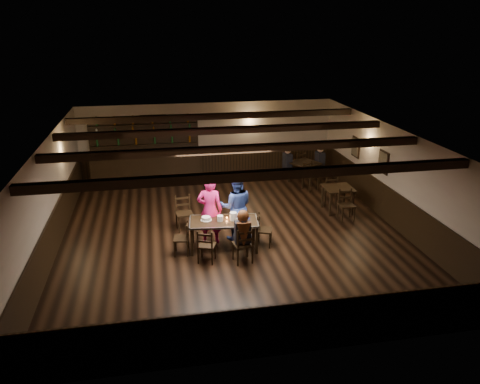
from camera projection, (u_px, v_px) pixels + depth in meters
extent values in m
plane|color=black|center=(232.00, 233.00, 12.63)|extent=(10.00, 10.00, 0.00)
cube|color=beige|center=(208.00, 140.00, 16.77)|extent=(9.00, 0.02, 2.70)
cube|color=beige|center=(285.00, 287.00, 7.55)|extent=(9.00, 0.02, 2.70)
cube|color=beige|center=(50.00, 197.00, 11.38)|extent=(0.02, 10.00, 2.70)
cube|color=beige|center=(392.00, 176.00, 12.95)|extent=(0.02, 10.00, 2.70)
cube|color=silver|center=(232.00, 135.00, 11.70)|extent=(9.00, 10.00, 0.02)
cube|color=black|center=(209.00, 163.00, 17.04)|extent=(9.00, 0.04, 1.00)
cube|color=black|center=(283.00, 329.00, 7.87)|extent=(9.00, 0.04, 1.00)
cube|color=black|center=(56.00, 229.00, 11.67)|extent=(0.04, 10.00, 1.00)
cube|color=black|center=(388.00, 204.00, 13.23)|extent=(0.04, 10.00, 1.00)
cube|color=black|center=(154.00, 129.00, 16.24)|extent=(0.90, 0.03, 1.00)
cube|color=black|center=(154.00, 129.00, 16.22)|extent=(0.80, 0.02, 0.90)
cube|color=black|center=(384.00, 162.00, 13.32)|extent=(0.03, 0.55, 0.65)
cube|color=#72664C|center=(383.00, 162.00, 13.31)|extent=(0.02, 0.45, 0.55)
cube|color=black|center=(356.00, 147.00, 15.09)|extent=(0.03, 0.55, 0.65)
cube|color=#72664C|center=(355.00, 147.00, 15.08)|extent=(0.02, 0.45, 0.55)
cube|color=black|center=(258.00, 175.00, 8.96)|extent=(8.90, 0.18, 0.18)
cube|color=black|center=(239.00, 149.00, 10.81)|extent=(8.90, 0.18, 0.18)
cube|color=black|center=(226.00, 130.00, 12.65)|extent=(8.90, 0.18, 0.18)
cube|color=black|center=(215.00, 116.00, 14.50)|extent=(8.90, 0.18, 0.18)
cube|color=black|center=(192.00, 243.00, 11.27)|extent=(0.07, 0.07, 0.71)
cube|color=black|center=(193.00, 230.00, 11.95)|extent=(0.07, 0.07, 0.71)
cube|color=black|center=(257.00, 241.00, 11.38)|extent=(0.07, 0.07, 0.71)
cube|color=black|center=(254.00, 228.00, 12.06)|extent=(0.07, 0.07, 0.71)
cube|color=black|center=(224.00, 221.00, 11.54)|extent=(1.78, 1.03, 0.04)
cube|color=#A5A8AD|center=(223.00, 215.00, 11.92)|extent=(1.68, 0.22, 0.05)
cube|color=#A5A8AD|center=(224.00, 228.00, 11.16)|extent=(1.68, 0.22, 0.05)
cube|color=#A5A8AD|center=(257.00, 220.00, 11.60)|extent=(0.13, 0.84, 0.05)
cube|color=#A5A8AD|center=(190.00, 222.00, 11.48)|extent=(0.13, 0.84, 0.05)
cube|color=black|center=(215.00, 251.00, 11.19)|extent=(0.04, 0.04, 0.40)
cube|color=black|center=(212.00, 257.00, 10.90)|extent=(0.04, 0.04, 0.40)
cube|color=black|center=(202.00, 250.00, 11.25)|extent=(0.04, 0.04, 0.40)
cube|color=black|center=(198.00, 256.00, 10.96)|extent=(0.04, 0.04, 0.40)
cube|color=black|center=(207.00, 245.00, 11.00)|extent=(0.50, 0.49, 0.04)
cube|color=black|center=(205.00, 240.00, 10.78)|extent=(0.38, 0.17, 0.42)
cube|color=black|center=(205.00, 242.00, 10.79)|extent=(0.32, 0.14, 0.05)
cube|color=black|center=(205.00, 235.00, 10.74)|extent=(0.32, 0.14, 0.05)
cube|color=black|center=(247.00, 249.00, 11.26)|extent=(0.04, 0.04, 0.44)
cube|color=black|center=(252.00, 255.00, 10.96)|extent=(0.04, 0.04, 0.44)
cube|color=black|center=(233.00, 251.00, 11.15)|extent=(0.04, 0.04, 0.44)
cube|color=black|center=(238.00, 258.00, 10.84)|extent=(0.04, 0.04, 0.44)
cube|color=black|center=(243.00, 244.00, 10.97)|extent=(0.48, 0.47, 0.04)
cube|color=black|center=(245.00, 238.00, 10.74)|extent=(0.43, 0.10, 0.46)
cube|color=black|center=(245.00, 240.00, 10.76)|extent=(0.36, 0.08, 0.05)
cube|color=black|center=(245.00, 233.00, 10.69)|extent=(0.36, 0.08, 0.05)
cube|color=black|center=(176.00, 244.00, 11.58)|extent=(0.04, 0.04, 0.39)
cube|color=black|center=(188.00, 243.00, 11.59)|extent=(0.04, 0.04, 0.39)
cube|color=black|center=(175.00, 250.00, 11.27)|extent=(0.04, 0.04, 0.39)
cube|color=black|center=(188.00, 249.00, 11.28)|extent=(0.04, 0.04, 0.39)
cube|color=black|center=(181.00, 239.00, 11.36)|extent=(0.42, 0.43, 0.04)
cube|color=black|center=(187.00, 231.00, 11.29)|extent=(0.09, 0.38, 0.41)
cube|color=black|center=(187.00, 232.00, 11.31)|extent=(0.07, 0.33, 0.05)
cube|color=black|center=(187.00, 226.00, 11.25)|extent=(0.07, 0.33, 0.05)
cube|color=black|center=(270.00, 241.00, 11.70)|extent=(0.04, 0.04, 0.40)
cube|color=black|center=(257.00, 240.00, 11.75)|extent=(0.04, 0.04, 0.40)
cube|color=black|center=(271.00, 235.00, 12.01)|extent=(0.04, 0.04, 0.40)
cube|color=black|center=(259.00, 235.00, 12.06)|extent=(0.04, 0.04, 0.40)
cube|color=black|center=(264.00, 230.00, 11.80)|extent=(0.48, 0.49, 0.04)
cube|color=black|center=(258.00, 222.00, 11.76)|extent=(0.16, 0.38, 0.42)
cube|color=black|center=(258.00, 224.00, 11.77)|extent=(0.14, 0.32, 0.05)
cube|color=black|center=(258.00, 218.00, 11.71)|extent=(0.14, 0.32, 0.05)
cube|color=black|center=(179.00, 225.00, 12.53)|extent=(0.04, 0.04, 0.45)
cube|color=black|center=(177.00, 220.00, 12.85)|extent=(0.04, 0.04, 0.45)
cube|color=black|center=(193.00, 224.00, 12.64)|extent=(0.04, 0.04, 0.45)
cube|color=black|center=(190.00, 219.00, 12.96)|extent=(0.04, 0.04, 0.45)
cube|color=black|center=(184.00, 214.00, 12.66)|extent=(0.49, 0.47, 0.04)
cube|color=black|center=(183.00, 203.00, 12.74)|extent=(0.44, 0.09, 0.48)
cube|color=black|center=(183.00, 205.00, 12.75)|extent=(0.38, 0.07, 0.05)
cube|color=black|center=(182.00, 198.00, 12.69)|extent=(0.38, 0.07, 0.05)
imported|color=#F8279A|center=(210.00, 210.00, 11.82)|extent=(0.72, 0.55, 1.76)
imported|color=navy|center=(236.00, 207.00, 12.00)|extent=(0.95, 0.78, 1.80)
cube|color=black|center=(242.00, 239.00, 11.07)|extent=(0.35, 0.35, 0.14)
cube|color=black|center=(243.00, 232.00, 10.86)|extent=(0.37, 0.22, 0.52)
cylinder|color=black|center=(243.00, 222.00, 10.78)|extent=(0.11, 0.37, 0.37)
sphere|color=#D8A384|center=(243.00, 216.00, 10.72)|extent=(0.23, 0.23, 0.23)
sphere|color=#3D200E|center=(243.00, 216.00, 10.69)|extent=(0.28, 0.28, 0.28)
cone|color=#3D200E|center=(244.00, 235.00, 10.74)|extent=(0.22, 0.22, 0.65)
cylinder|color=white|center=(206.00, 220.00, 11.55)|extent=(0.28, 0.28, 0.01)
cylinder|color=white|center=(206.00, 218.00, 11.54)|extent=(0.22, 0.22, 0.07)
cylinder|color=silver|center=(206.00, 219.00, 11.55)|extent=(0.24, 0.24, 0.04)
cylinder|color=white|center=(220.00, 218.00, 11.49)|extent=(0.15, 0.15, 0.14)
cylinder|color=white|center=(233.00, 216.00, 11.53)|extent=(0.17, 0.17, 0.20)
cylinder|color=#A5A8AD|center=(227.00, 218.00, 11.62)|extent=(0.05, 0.05, 0.03)
sphere|color=orange|center=(227.00, 217.00, 11.61)|extent=(0.03, 0.03, 0.03)
cylinder|color=silver|center=(237.00, 220.00, 11.47)|extent=(0.03, 0.03, 0.08)
cylinder|color=#A5A8AD|center=(242.00, 219.00, 11.47)|extent=(0.04, 0.04, 0.10)
cylinder|color=silver|center=(237.00, 216.00, 11.68)|extent=(0.07, 0.07, 0.11)
cube|color=maroon|center=(244.00, 222.00, 11.47)|extent=(0.31, 0.26, 0.00)
cube|color=#0E1349|center=(243.00, 218.00, 11.66)|extent=(0.38, 0.35, 0.00)
cube|color=black|center=(146.00, 168.00, 16.33)|extent=(3.73, 0.60, 1.10)
cube|color=black|center=(145.00, 152.00, 16.14)|extent=(3.93, 0.70, 0.05)
cube|color=black|center=(145.00, 151.00, 16.39)|extent=(3.73, 0.10, 2.20)
cube|color=black|center=(145.00, 145.00, 16.21)|extent=(3.63, 0.22, 0.03)
cube|color=black|center=(144.00, 135.00, 16.09)|extent=(3.63, 0.22, 0.03)
cube|color=black|center=(143.00, 125.00, 15.97)|extent=(3.63, 0.22, 0.03)
cube|color=black|center=(338.00, 188.00, 13.83)|extent=(0.86, 0.86, 0.04)
cube|color=black|center=(330.00, 205.00, 13.59)|extent=(0.05, 0.05, 0.71)
cube|color=black|center=(323.00, 197.00, 14.23)|extent=(0.05, 0.05, 0.71)
cube|color=black|center=(353.00, 203.00, 13.69)|extent=(0.05, 0.05, 0.71)
cube|color=black|center=(344.00, 195.00, 14.33)|extent=(0.05, 0.05, 0.71)
cube|color=black|center=(304.00, 163.00, 16.28)|extent=(1.18, 1.18, 0.04)
cube|color=black|center=(303.00, 178.00, 15.93)|extent=(0.06, 0.06, 0.71)
cube|color=black|center=(289.00, 172.00, 16.49)|extent=(0.06, 0.06, 0.71)
cube|color=black|center=(319.00, 174.00, 16.33)|extent=(0.06, 0.06, 0.71)
cube|color=black|center=(304.00, 169.00, 16.89)|extent=(0.06, 0.06, 0.71)
cube|color=black|center=(287.00, 161.00, 16.44)|extent=(0.28, 0.41, 0.55)
sphere|color=#D8A384|center=(288.00, 151.00, 16.31)|extent=(0.21, 0.21, 0.21)
sphere|color=black|center=(288.00, 150.00, 16.30)|extent=(0.22, 0.22, 0.22)
cube|color=black|center=(320.00, 160.00, 16.57)|extent=(0.27, 0.41, 0.56)
sphere|color=#D8A384|center=(320.00, 149.00, 16.44)|extent=(0.22, 0.22, 0.22)
sphere|color=black|center=(321.00, 148.00, 16.43)|extent=(0.23, 0.23, 0.23)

